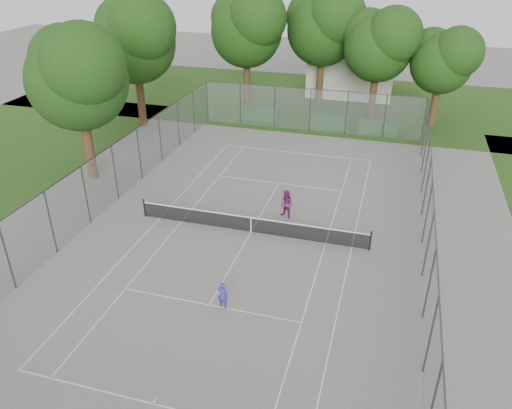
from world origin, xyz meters
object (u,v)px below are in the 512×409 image
(house, at_px, (354,52))
(woman_player, at_px, (287,204))
(girl_player, at_px, (223,295))
(tennis_net, at_px, (251,224))

(house, xyz_separation_m, woman_player, (-0.47, -27.33, -3.30))
(house, bearing_deg, girl_player, -92.12)
(girl_player, relative_size, woman_player, 0.78)
(tennis_net, height_order, house, house)
(tennis_net, xyz_separation_m, girl_player, (0.63, -6.36, 0.15))
(tennis_net, bearing_deg, house, 86.21)
(tennis_net, bearing_deg, woman_player, 55.52)
(house, relative_size, girl_player, 7.82)
(house, distance_m, girl_player, 36.04)
(house, bearing_deg, woman_player, -90.99)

